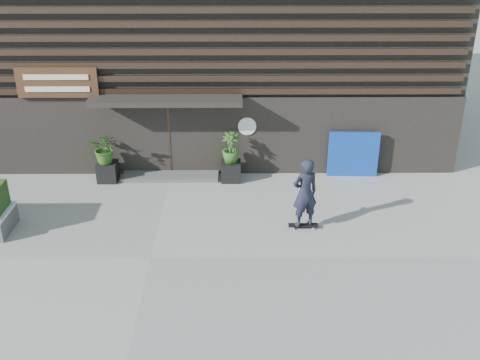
{
  "coord_description": "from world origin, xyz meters",
  "views": [
    {
      "loc": [
        2.06,
        -11.55,
        7.58
      ],
      "look_at": [
        2.16,
        2.08,
        1.1
      ],
      "focal_mm": 42.55,
      "sensor_mm": 36.0,
      "label": 1
    }
  ],
  "objects_px": {
    "blue_tarp": "(353,154)",
    "skateboarder": "(305,193)",
    "planter_pot_right": "(231,171)",
    "planter_pot_left": "(108,172)"
  },
  "relations": [
    {
      "from": "blue_tarp",
      "to": "skateboarder",
      "type": "relative_size",
      "value": 0.79
    },
    {
      "from": "blue_tarp",
      "to": "skateboarder",
      "type": "xyz_separation_m",
      "value": [
        -1.88,
        -3.26,
        0.3
      ]
    },
    {
      "from": "blue_tarp",
      "to": "planter_pot_right",
      "type": "bearing_deg",
      "value": -173.75
    },
    {
      "from": "planter_pot_right",
      "to": "skateboarder",
      "type": "bearing_deg",
      "value": -57.01
    },
    {
      "from": "planter_pot_right",
      "to": "blue_tarp",
      "type": "bearing_deg",
      "value": 4.51
    },
    {
      "from": "planter_pot_right",
      "to": "blue_tarp",
      "type": "height_order",
      "value": "blue_tarp"
    },
    {
      "from": "planter_pot_left",
      "to": "planter_pot_right",
      "type": "height_order",
      "value": "same"
    },
    {
      "from": "planter_pot_left",
      "to": "skateboarder",
      "type": "xyz_separation_m",
      "value": [
        5.72,
        -2.96,
        0.73
      ]
    },
    {
      "from": "planter_pot_right",
      "to": "blue_tarp",
      "type": "xyz_separation_m",
      "value": [
        3.8,
        0.3,
        0.43
      ]
    },
    {
      "from": "blue_tarp",
      "to": "skateboarder",
      "type": "height_order",
      "value": "skateboarder"
    }
  ]
}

